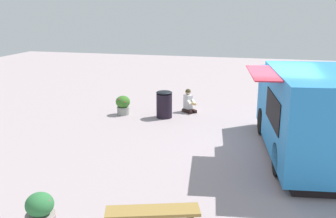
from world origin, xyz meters
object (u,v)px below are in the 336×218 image
(planter_flowering_near, at_px, (123,105))
(plaza_bench, at_px, (152,216))
(food_truck, at_px, (311,114))
(trash_bin, at_px, (164,104))
(person_customer, at_px, (188,103))
(planter_flowering_far, at_px, (40,213))

(planter_flowering_near, relative_size, plaza_bench, 0.42)
(food_truck, bearing_deg, trash_bin, -119.30)
(food_truck, relative_size, person_customer, 6.36)
(planter_flowering_far, bearing_deg, food_truck, 135.23)
(plaza_bench, bearing_deg, planter_flowering_far, -79.06)
(food_truck, height_order, planter_flowering_near, food_truck)
(plaza_bench, bearing_deg, person_customer, -173.00)
(plaza_bench, bearing_deg, food_truck, 147.11)
(food_truck, relative_size, trash_bin, 5.71)
(food_truck, distance_m, planter_flowering_near, 6.70)
(person_customer, relative_size, plaza_bench, 0.52)
(person_customer, bearing_deg, planter_flowering_near, -66.72)
(planter_flowering_near, xyz_separation_m, plaza_bench, (7.09, 3.22, -0.01))
(planter_flowering_far, bearing_deg, person_customer, 173.64)
(plaza_bench, bearing_deg, trash_bin, -166.76)
(planter_flowering_far, relative_size, plaza_bench, 0.43)
(planter_flowering_near, height_order, planter_flowering_far, planter_flowering_far)
(person_customer, relative_size, planter_flowering_far, 1.21)
(planter_flowering_near, height_order, plaza_bench, planter_flowering_near)
(planter_flowering_near, distance_m, trash_bin, 1.55)
(person_customer, height_order, planter_flowering_far, person_customer)
(person_customer, bearing_deg, planter_flowering_far, -6.36)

